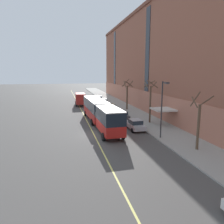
{
  "coord_description": "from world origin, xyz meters",
  "views": [
    {
      "loc": [
        -4.27,
        -27.9,
        8.3
      ],
      "look_at": [
        3.52,
        6.35,
        1.8
      ],
      "focal_mm": 35.0,
      "sensor_mm": 36.0,
      "label": 1
    }
  ],
  "objects_px": {
    "parked_car_darkgray_1": "(103,102)",
    "box_truck": "(80,99)",
    "city_bus": "(100,112)",
    "street_tree_near_corner": "(199,122)",
    "street_lamp": "(163,104)",
    "parked_car_silver_3": "(99,98)",
    "street_tree_far_uptown": "(127,94)",
    "parked_car_darkgray_4": "(122,115)",
    "parked_car_champagne_6": "(111,107)",
    "street_tree_mid_block": "(150,100)",
    "parked_car_silver_0": "(135,125)"
  },
  "relations": [
    {
      "from": "parked_car_champagne_6",
      "to": "street_lamp",
      "type": "xyz_separation_m",
      "value": [
        1.78,
        -20.66,
        3.66
      ]
    },
    {
      "from": "parked_car_silver_0",
      "to": "street_lamp",
      "type": "height_order",
      "value": "street_lamp"
    },
    {
      "from": "parked_car_silver_0",
      "to": "street_tree_far_uptown",
      "type": "bearing_deg",
      "value": 77.25
    },
    {
      "from": "parked_car_silver_0",
      "to": "parked_car_darkgray_4",
      "type": "bearing_deg",
      "value": 89.93
    },
    {
      "from": "city_bus",
      "to": "street_lamp",
      "type": "xyz_separation_m",
      "value": [
        6.21,
        -9.06,
        2.31
      ]
    },
    {
      "from": "street_tree_mid_block",
      "to": "parked_car_champagne_6",
      "type": "bearing_deg",
      "value": 106.93
    },
    {
      "from": "parked_car_darkgray_1",
      "to": "parked_car_silver_0",
      "type": "bearing_deg",
      "value": -89.91
    },
    {
      "from": "parked_car_darkgray_1",
      "to": "box_truck",
      "type": "distance_m",
      "value": 5.89
    },
    {
      "from": "street_tree_mid_block",
      "to": "parked_car_silver_3",
      "type": "bearing_deg",
      "value": 97.31
    },
    {
      "from": "street_tree_near_corner",
      "to": "street_lamp",
      "type": "relative_size",
      "value": 0.87
    },
    {
      "from": "street_tree_mid_block",
      "to": "street_lamp",
      "type": "distance_m",
      "value": 8.68
    },
    {
      "from": "parked_car_darkgray_1",
      "to": "street_lamp",
      "type": "height_order",
      "value": "street_lamp"
    },
    {
      "from": "box_truck",
      "to": "street_lamp",
      "type": "relative_size",
      "value": 0.99
    },
    {
      "from": "city_bus",
      "to": "parked_car_champagne_6",
      "type": "bearing_deg",
      "value": 69.08
    },
    {
      "from": "parked_car_darkgray_4",
      "to": "street_tree_near_corner",
      "type": "distance_m",
      "value": 17.29
    },
    {
      "from": "box_truck",
      "to": "street_tree_near_corner",
      "type": "relative_size",
      "value": 1.14
    },
    {
      "from": "street_lamp",
      "to": "parked_car_champagne_6",
      "type": "bearing_deg",
      "value": 94.93
    },
    {
      "from": "parked_car_darkgray_1",
      "to": "box_truck",
      "type": "relative_size",
      "value": 0.65
    },
    {
      "from": "street_tree_mid_block",
      "to": "street_tree_far_uptown",
      "type": "relative_size",
      "value": 1.06
    },
    {
      "from": "city_bus",
      "to": "street_tree_near_corner",
      "type": "bearing_deg",
      "value": -58.92
    },
    {
      "from": "city_bus",
      "to": "parked_car_silver_0",
      "type": "distance_m",
      "value": 6.19
    },
    {
      "from": "street_tree_far_uptown",
      "to": "street_tree_mid_block",
      "type": "bearing_deg",
      "value": -90.14
    },
    {
      "from": "box_truck",
      "to": "street_tree_mid_block",
      "type": "xyz_separation_m",
      "value": [
        9.52,
        -21.31,
        2.0
      ]
    },
    {
      "from": "street_tree_near_corner",
      "to": "parked_car_silver_0",
      "type": "bearing_deg",
      "value": 111.32
    },
    {
      "from": "parked_car_darkgray_4",
      "to": "parked_car_champagne_6",
      "type": "distance_m",
      "value": 8.43
    },
    {
      "from": "parked_car_darkgray_1",
      "to": "street_tree_near_corner",
      "type": "bearing_deg",
      "value": -83.83
    },
    {
      "from": "city_bus",
      "to": "parked_car_champagne_6",
      "type": "relative_size",
      "value": 4.03
    },
    {
      "from": "parked_car_darkgray_4",
      "to": "street_tree_far_uptown",
      "type": "height_order",
      "value": "street_tree_far_uptown"
    },
    {
      "from": "parked_car_silver_0",
      "to": "street_tree_mid_block",
      "type": "height_order",
      "value": "street_tree_mid_block"
    },
    {
      "from": "parked_car_silver_3",
      "to": "box_truck",
      "type": "distance_m",
      "value": 9.54
    },
    {
      "from": "box_truck",
      "to": "parked_car_champagne_6",
      "type": "bearing_deg",
      "value": -57.46
    },
    {
      "from": "parked_car_silver_0",
      "to": "street_tree_near_corner",
      "type": "height_order",
      "value": "street_tree_near_corner"
    },
    {
      "from": "parked_car_darkgray_4",
      "to": "parked_car_champagne_6",
      "type": "xyz_separation_m",
      "value": [
        -0.04,
        8.43,
        -0.0
      ]
    },
    {
      "from": "parked_car_darkgray_1",
      "to": "street_tree_far_uptown",
      "type": "relative_size",
      "value": 0.69
    },
    {
      "from": "city_bus",
      "to": "parked_car_darkgray_4",
      "type": "distance_m",
      "value": 5.64
    },
    {
      "from": "parked_car_darkgray_1",
      "to": "street_tree_far_uptown",
      "type": "distance_m",
      "value": 9.9
    },
    {
      "from": "parked_car_silver_3",
      "to": "street_tree_near_corner",
      "type": "relative_size",
      "value": 0.77
    },
    {
      "from": "city_bus",
      "to": "parked_car_silver_3",
      "type": "height_order",
      "value": "city_bus"
    },
    {
      "from": "parked_car_silver_3",
      "to": "parked_car_darkgray_4",
      "type": "distance_m",
      "value": 25.02
    },
    {
      "from": "city_bus",
      "to": "street_tree_mid_block",
      "type": "relative_size",
      "value": 2.76
    },
    {
      "from": "parked_car_silver_3",
      "to": "parked_car_darkgray_4",
      "type": "xyz_separation_m",
      "value": [
        0.02,
        -25.02,
        -0.0
      ]
    },
    {
      "from": "city_bus",
      "to": "parked_car_silver_3",
      "type": "xyz_separation_m",
      "value": [
        4.46,
        28.18,
        -1.35
      ]
    },
    {
      "from": "parked_car_silver_3",
      "to": "box_truck",
      "type": "relative_size",
      "value": 0.67
    },
    {
      "from": "street_tree_mid_block",
      "to": "street_lamp",
      "type": "relative_size",
      "value": 0.98
    },
    {
      "from": "parked_car_silver_3",
      "to": "parked_car_darkgray_4",
      "type": "height_order",
      "value": "same"
    },
    {
      "from": "parked_car_darkgray_4",
      "to": "box_truck",
      "type": "bearing_deg",
      "value": 108.44
    },
    {
      "from": "box_truck",
      "to": "parked_car_silver_0",
      "type": "bearing_deg",
      "value": -76.73
    },
    {
      "from": "street_tree_mid_block",
      "to": "city_bus",
      "type": "bearing_deg",
      "value": 175.64
    },
    {
      "from": "parked_car_champagne_6",
      "to": "parked_car_silver_3",
      "type": "bearing_deg",
      "value": 89.91
    },
    {
      "from": "parked_car_silver_3",
      "to": "street_lamp",
      "type": "relative_size",
      "value": 0.67
    }
  ]
}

